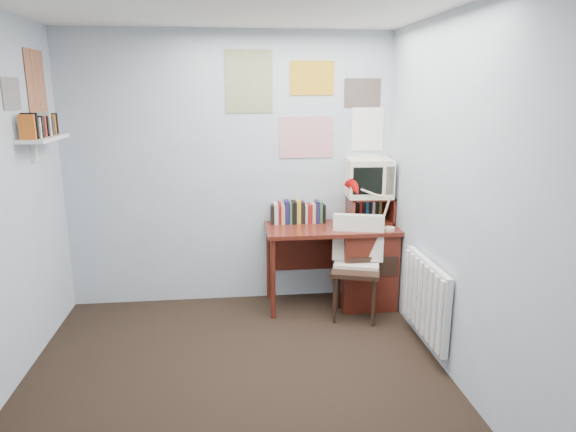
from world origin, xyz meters
name	(u,v)px	position (x,y,z in m)	size (l,w,h in m)	color
ground	(238,401)	(0.00, 0.00, 0.00)	(3.50, 3.50, 0.00)	black
back_wall	(231,171)	(0.00, 1.75, 1.25)	(3.00, 0.02, 2.50)	silver
right_wall	(473,209)	(1.50, 0.00, 1.25)	(0.02, 3.50, 2.50)	silver
desk	(359,262)	(1.17, 1.48, 0.41)	(1.20, 0.55, 0.76)	#5F2015
desk_chair	(356,270)	(1.07, 1.18, 0.44)	(0.45, 0.43, 0.88)	black
desk_lamp	(390,209)	(1.38, 1.29, 0.96)	(0.28, 0.24, 0.40)	red
tv_riser	(370,210)	(1.29, 1.59, 0.89)	(0.40, 0.30, 0.25)	#5F2015
crt_tv	(369,176)	(1.27, 1.61, 1.20)	(0.41, 0.37, 0.38)	beige
book_row	(303,211)	(0.66, 1.66, 0.87)	(0.60, 0.14, 0.22)	#5F2015
radiator	(426,298)	(1.46, 0.55, 0.42)	(0.09, 0.80, 0.60)	white
wall_shelf	(44,138)	(-1.40, 1.10, 1.62)	(0.20, 0.62, 0.24)	white
posters_back	(306,104)	(0.70, 1.74, 1.85)	(1.20, 0.01, 0.90)	white
posters_left	(24,86)	(-1.49, 1.10, 2.00)	(0.01, 0.70, 0.60)	white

